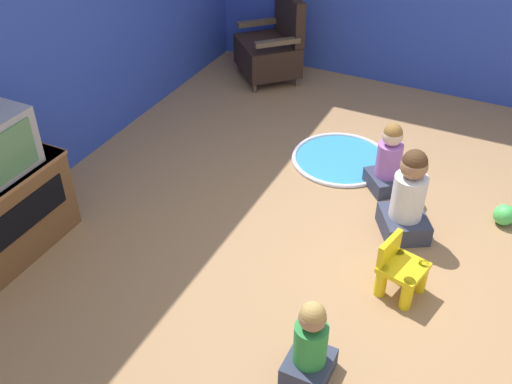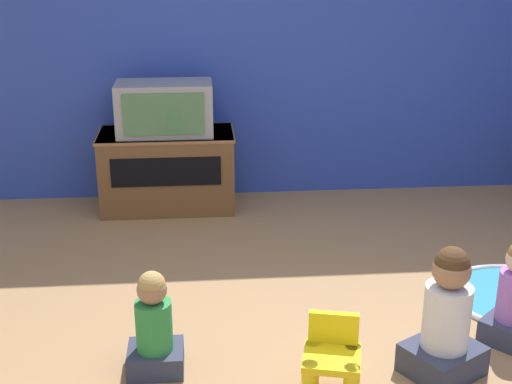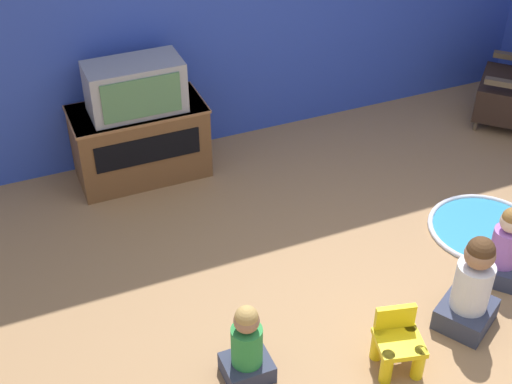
{
  "view_description": "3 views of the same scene",
  "coord_description": "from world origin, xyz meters",
  "px_view_note": "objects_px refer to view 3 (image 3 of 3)",
  "views": [
    {
      "loc": [
        -3.08,
        -0.68,
        2.79
      ],
      "look_at": [
        -0.51,
        0.58,
        0.7
      ],
      "focal_mm": 42.0,
      "sensor_mm": 36.0,
      "label": 1
    },
    {
      "loc": [
        -0.82,
        -3.15,
        2.11
      ],
      "look_at": [
        -0.5,
        0.71,
        0.68
      ],
      "focal_mm": 50.0,
      "sensor_mm": 36.0,
      "label": 2
    },
    {
      "loc": [
        -2.09,
        -2.6,
        3.38
      ],
      "look_at": [
        -0.67,
        0.8,
        0.68
      ],
      "focal_mm": 50.0,
      "sensor_mm": 36.0,
      "label": 3
    }
  ],
  "objects_px": {
    "child_watching_center": "(247,347)",
    "yellow_kid_chair": "(398,345)",
    "tv_cabinet": "(140,141)",
    "television": "(135,87)",
    "child_watching_right": "(472,288)",
    "child_watching_left": "(505,248)"
  },
  "relations": [
    {
      "from": "child_watching_center",
      "to": "yellow_kid_chair",
      "type": "bearing_deg",
      "value": -17.69
    },
    {
      "from": "tv_cabinet",
      "to": "yellow_kid_chair",
      "type": "xyz_separation_m",
      "value": [
        0.85,
        -2.55,
        -0.15
      ]
    },
    {
      "from": "television",
      "to": "child_watching_center",
      "type": "distance_m",
      "value": 2.31
    },
    {
      "from": "television",
      "to": "tv_cabinet",
      "type": "bearing_deg",
      "value": 90.0
    },
    {
      "from": "yellow_kid_chair",
      "to": "child_watching_right",
      "type": "bearing_deg",
      "value": 25.12
    },
    {
      "from": "tv_cabinet",
      "to": "child_watching_left",
      "type": "distance_m",
      "value": 2.89
    },
    {
      "from": "child_watching_center",
      "to": "child_watching_right",
      "type": "xyz_separation_m",
      "value": [
        1.44,
        -0.15,
        0.06
      ]
    },
    {
      "from": "tv_cabinet",
      "to": "child_watching_right",
      "type": "relative_size",
      "value": 1.52
    },
    {
      "from": "television",
      "to": "child_watching_left",
      "type": "distance_m",
      "value": 2.91
    },
    {
      "from": "yellow_kid_chair",
      "to": "child_watching_center",
      "type": "xyz_separation_m",
      "value": [
        -0.85,
        0.27,
        0.07
      ]
    },
    {
      "from": "television",
      "to": "yellow_kid_chair",
      "type": "height_order",
      "value": "television"
    },
    {
      "from": "child_watching_left",
      "to": "tv_cabinet",
      "type": "bearing_deg",
      "value": 89.55
    },
    {
      "from": "yellow_kid_chair",
      "to": "child_watching_right",
      "type": "xyz_separation_m",
      "value": [
        0.59,
        0.12,
        0.13
      ]
    },
    {
      "from": "child_watching_center",
      "to": "child_watching_right",
      "type": "distance_m",
      "value": 1.45
    },
    {
      "from": "television",
      "to": "child_watching_right",
      "type": "distance_m",
      "value": 2.84
    },
    {
      "from": "yellow_kid_chair",
      "to": "tv_cabinet",
      "type": "bearing_deg",
      "value": 121.9
    },
    {
      "from": "child_watching_center",
      "to": "child_watching_left",
      "type": "bearing_deg",
      "value": 3.53
    },
    {
      "from": "yellow_kid_chair",
      "to": "child_watching_right",
      "type": "height_order",
      "value": "child_watching_right"
    },
    {
      "from": "yellow_kid_chair",
      "to": "child_watching_left",
      "type": "bearing_deg",
      "value": 33.5
    },
    {
      "from": "television",
      "to": "yellow_kid_chair",
      "type": "bearing_deg",
      "value": -71.2
    },
    {
      "from": "tv_cabinet",
      "to": "child_watching_right",
      "type": "bearing_deg",
      "value": -59.23
    },
    {
      "from": "tv_cabinet",
      "to": "yellow_kid_chair",
      "type": "height_order",
      "value": "tv_cabinet"
    }
  ]
}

